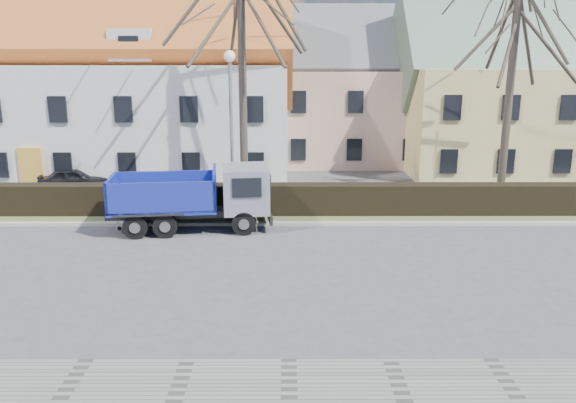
{
  "coord_description": "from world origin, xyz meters",
  "views": [
    {
      "loc": [
        -0.06,
        -17.11,
        6.45
      ],
      "look_at": [
        0.01,
        2.13,
        1.6
      ],
      "focal_mm": 35.0,
      "sensor_mm": 36.0,
      "label": 1
    }
  ],
  "objects_px": {
    "dump_truck": "(186,198)",
    "streetlight": "(231,132)",
    "cart_frame": "(118,223)",
    "parked_car_a": "(74,179)"
  },
  "relations": [
    {
      "from": "dump_truck",
      "to": "streetlight",
      "type": "relative_size",
      "value": 0.92
    },
    {
      "from": "dump_truck",
      "to": "streetlight",
      "type": "distance_m",
      "value": 4.02
    },
    {
      "from": "cart_frame",
      "to": "streetlight",
      "type": "bearing_deg",
      "value": 36.4
    },
    {
      "from": "dump_truck",
      "to": "streetlight",
      "type": "xyz_separation_m",
      "value": [
        1.55,
        3.0,
        2.19
      ]
    },
    {
      "from": "dump_truck",
      "to": "parked_car_a",
      "type": "height_order",
      "value": "dump_truck"
    },
    {
      "from": "dump_truck",
      "to": "cart_frame",
      "type": "xyz_separation_m",
      "value": [
        -2.67,
        -0.11,
        -0.98
      ]
    },
    {
      "from": "streetlight",
      "to": "parked_car_a",
      "type": "height_order",
      "value": "streetlight"
    },
    {
      "from": "streetlight",
      "to": "parked_car_a",
      "type": "bearing_deg",
      "value": 155.51
    },
    {
      "from": "streetlight",
      "to": "cart_frame",
      "type": "height_order",
      "value": "streetlight"
    },
    {
      "from": "streetlight",
      "to": "cart_frame",
      "type": "relative_size",
      "value": 10.6
    }
  ]
}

